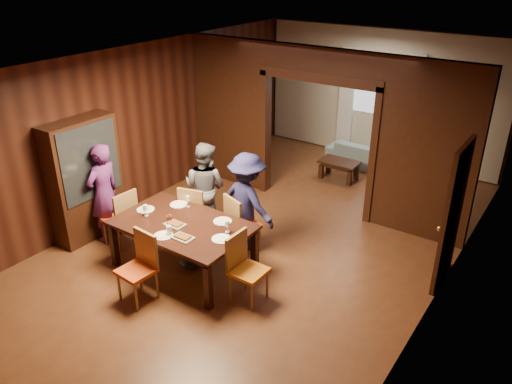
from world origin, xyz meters
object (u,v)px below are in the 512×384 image
Objects in this scene: sofa at (371,156)px; hutch at (85,180)px; chair_far_r at (243,223)px; chair_far_l at (197,211)px; person_grey at (205,188)px; dining_table at (184,246)px; chair_right at (249,269)px; person_purple at (104,193)px; coffee_table at (339,170)px; person_navy at (247,202)px; chair_near at (136,269)px; chair_left at (120,217)px.

sofa is 0.96× the size of hutch.
hutch is (-2.39, -1.04, 0.52)m from chair_far_r.
chair_far_l is at bearing 30.59° from hutch.
sofa is at bearing -114.16° from person_grey.
dining_table is 2.04× the size of chair_right.
sofa is at bearing -75.00° from chair_far_r.
chair_far_l is (-1.65, 0.86, 0.00)m from chair_right.
hutch reaches higher than person_purple.
coffee_table is (-0.32, -0.94, -0.08)m from sofa.
person_grey is (1.14, 1.14, -0.04)m from person_purple.
chair_far_r is at bearing 87.48° from sofa.
person_grey is 1.62× the size of chair_far_r.
sofa is at bearing -84.35° from person_navy.
person_grey is 0.99× the size of person_navy.
chair_far_l is at bearing 117.61° from dining_table.
sofa is at bearing 87.42° from chair_near.
coffee_table is 0.82× the size of chair_far_l.
chair_near is at bearing -90.71° from dining_table.
hutch reaches higher than person_navy.
hutch is at bearing -82.89° from person_purple.
chair_far_r and chair_near have the same top height.
person_navy is 1.64× the size of chair_left.
chair_far_l is at bearing 93.59° from person_grey.
chair_far_r reaches higher than sofa.
coffee_table is (0.03, 3.23, -0.60)m from person_navy.
hutch reaches higher than chair_right.
person_grey is 0.79× the size of dining_table.
chair_near is 2.17m from hutch.
person_grey is at bearing 8.35° from person_navy.
chair_far_r is at bearing 64.84° from dining_table.
dining_table is at bearing 87.45° from chair_right.
chair_far_l and chair_near have the same top height.
chair_near is at bearing 84.71° from sofa.
chair_near is at bearing 95.42° from person_grey.
chair_far_l is 0.48× the size of hutch.
chair_left is at bearing 86.76° from person_purple.
person_grey is 0.88m from person_navy.
chair_near is (-0.01, -0.92, 0.10)m from dining_table.
person_navy is at bearing 82.53° from chair_near.
person_navy reaches higher than sofa.
chair_far_l reaches higher than sofa.
hutch reaches higher than chair_far_l.
dining_table is 0.99× the size of hutch.
chair_far_r is (-0.80, 0.99, 0.00)m from chair_right.
chair_left is (-0.83, -1.14, -0.30)m from person_grey.
chair_far_l is (-0.41, 0.79, 0.10)m from dining_table.
chair_right is (0.79, -4.36, 0.28)m from coffee_table.
coffee_table is (0.92, 3.20, -0.59)m from person_grey.
chair_left is 2.54m from chair_right.
chair_right is at bearing 138.31° from person_grey.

